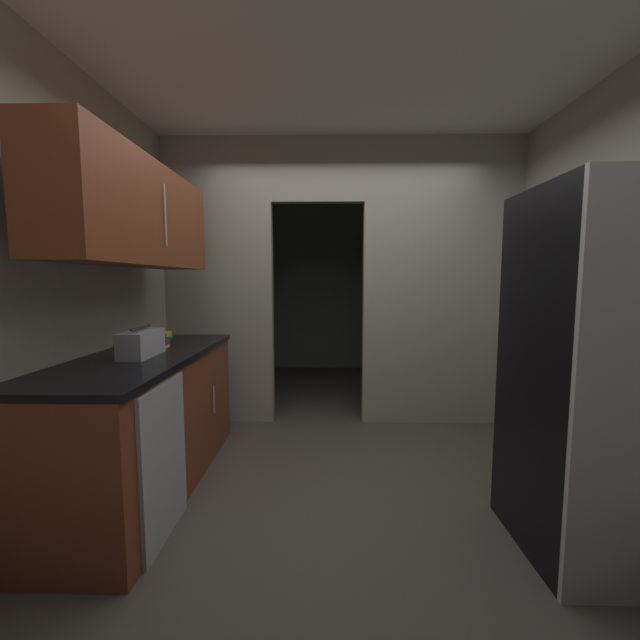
# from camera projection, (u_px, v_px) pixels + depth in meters

# --- Properties ---
(ground) EXTENTS (20.00, 20.00, 0.00)m
(ground) POSITION_uv_depth(u_px,v_px,m) (348.00, 495.00, 2.62)
(ground) COLOR #47423D
(kitchen_overhead_slab) EXTENTS (3.82, 6.81, 0.06)m
(kitchen_overhead_slab) POSITION_uv_depth(u_px,v_px,m) (348.00, 82.00, 2.76)
(kitchen_overhead_slab) COLOR silver
(kitchen_partition) EXTENTS (3.42, 0.12, 2.75)m
(kitchen_partition) POSITION_uv_depth(u_px,v_px,m) (347.00, 276.00, 3.87)
(kitchen_partition) COLOR #9E998C
(kitchen_partition) RESTS_ON ground
(adjoining_room_shell) EXTENTS (3.42, 2.51, 2.75)m
(adjoining_room_shell) POSITION_uv_depth(u_px,v_px,m) (337.00, 282.00, 5.61)
(adjoining_room_shell) COLOR gray
(adjoining_room_shell) RESTS_ON ground
(kitchen_flank_left) EXTENTS (0.10, 3.90, 2.75)m
(kitchen_flank_left) POSITION_uv_depth(u_px,v_px,m) (0.00, 287.00, 1.97)
(kitchen_flank_left) COLOR #9E998C
(kitchen_flank_left) RESTS_ON ground
(refrigerator) EXTENTS (0.81, 0.78, 1.87)m
(refrigerator) POSITION_uv_depth(u_px,v_px,m) (610.00, 375.00, 2.00)
(refrigerator) COLOR black
(refrigerator) RESTS_ON ground
(lower_cabinet_run) EXTENTS (0.70, 1.90, 0.92)m
(lower_cabinet_run) POSITION_uv_depth(u_px,v_px,m) (146.00, 421.00, 2.69)
(lower_cabinet_run) COLOR brown
(lower_cabinet_run) RESTS_ON ground
(dishwasher) EXTENTS (0.02, 0.56, 0.86)m
(dishwasher) POSITION_uv_depth(u_px,v_px,m) (164.00, 461.00, 2.16)
(dishwasher) COLOR #B7BABC
(dishwasher) RESTS_ON ground
(upper_cabinet_counterside) EXTENTS (0.36, 1.71, 0.65)m
(upper_cabinet_counterside) POSITION_uv_depth(u_px,v_px,m) (137.00, 215.00, 2.56)
(upper_cabinet_counterside) COLOR brown
(boombox) EXTENTS (0.17, 0.36, 0.19)m
(boombox) POSITION_uv_depth(u_px,v_px,m) (141.00, 344.00, 2.55)
(boombox) COLOR #B2B2B7
(boombox) RESTS_ON lower_cabinet_run
(book_stack) EXTENTS (0.15, 0.17, 0.11)m
(book_stack) POSITION_uv_depth(u_px,v_px,m) (160.00, 340.00, 2.88)
(book_stack) COLOR beige
(book_stack) RESTS_ON lower_cabinet_run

